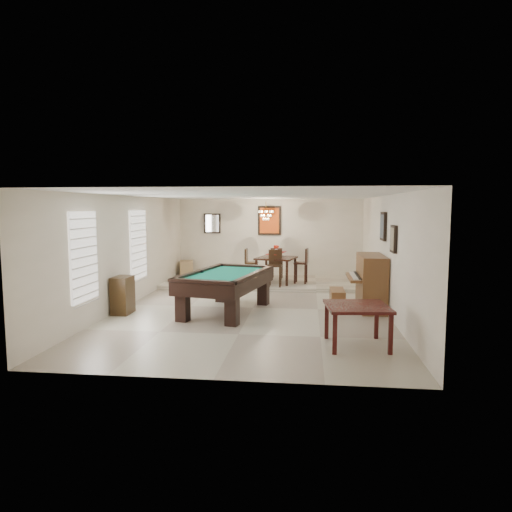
% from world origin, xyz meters
% --- Properties ---
extents(ground_plane, '(6.00, 9.00, 0.02)m').
position_xyz_m(ground_plane, '(0.00, 0.00, -0.01)').
color(ground_plane, beige).
extents(wall_back, '(6.00, 0.04, 2.60)m').
position_xyz_m(wall_back, '(0.00, 4.50, 1.30)').
color(wall_back, silver).
rests_on(wall_back, ground_plane).
extents(wall_front, '(6.00, 0.04, 2.60)m').
position_xyz_m(wall_front, '(0.00, -4.50, 1.30)').
color(wall_front, silver).
rests_on(wall_front, ground_plane).
extents(wall_left, '(0.04, 9.00, 2.60)m').
position_xyz_m(wall_left, '(-3.00, 0.00, 1.30)').
color(wall_left, silver).
rests_on(wall_left, ground_plane).
extents(wall_right, '(0.04, 9.00, 2.60)m').
position_xyz_m(wall_right, '(3.00, 0.00, 1.30)').
color(wall_right, silver).
rests_on(wall_right, ground_plane).
extents(ceiling, '(6.00, 9.00, 0.04)m').
position_xyz_m(ceiling, '(0.00, 0.00, 2.60)').
color(ceiling, white).
rests_on(ceiling, wall_back).
extents(dining_step, '(6.00, 2.50, 0.12)m').
position_xyz_m(dining_step, '(0.00, 3.25, 0.06)').
color(dining_step, beige).
rests_on(dining_step, ground_plane).
extents(window_left_front, '(0.06, 1.00, 1.70)m').
position_xyz_m(window_left_front, '(-2.97, -2.20, 1.40)').
color(window_left_front, white).
rests_on(window_left_front, wall_left).
extents(window_left_rear, '(0.06, 1.00, 1.70)m').
position_xyz_m(window_left_rear, '(-2.97, 0.60, 1.40)').
color(window_left_rear, white).
rests_on(window_left_rear, wall_left).
extents(pool_table, '(1.92, 2.84, 0.87)m').
position_xyz_m(pool_table, '(-0.54, -0.52, 0.43)').
color(pool_table, black).
rests_on(pool_table, ground_plane).
extents(square_table, '(1.12, 1.12, 0.70)m').
position_xyz_m(square_table, '(2.09, -2.73, 0.35)').
color(square_table, '#340E0D').
rests_on(square_table, ground_plane).
extents(upright_piano, '(0.84, 1.50, 1.25)m').
position_xyz_m(upright_piano, '(2.56, 0.18, 0.63)').
color(upright_piano, brown).
rests_on(upright_piano, ground_plane).
extents(piano_bench, '(0.32, 0.81, 0.45)m').
position_xyz_m(piano_bench, '(1.94, 0.11, 0.23)').
color(piano_bench, brown).
rests_on(piano_bench, ground_plane).
extents(apothecary_chest, '(0.37, 0.55, 0.82)m').
position_xyz_m(apothecary_chest, '(-2.78, -0.91, 0.41)').
color(apothecary_chest, black).
rests_on(apothecary_chest, ground_plane).
extents(dining_table, '(1.26, 1.26, 0.87)m').
position_xyz_m(dining_table, '(0.33, 2.92, 0.55)').
color(dining_table, black).
rests_on(dining_table, dining_step).
extents(flower_vase, '(0.15, 0.15, 0.25)m').
position_xyz_m(flower_vase, '(0.33, 2.92, 1.12)').
color(flower_vase, red).
rests_on(flower_vase, dining_table).
extents(dining_chair_south, '(0.38, 0.38, 1.02)m').
position_xyz_m(dining_chair_south, '(0.34, 2.24, 0.63)').
color(dining_chair_south, black).
rests_on(dining_chair_south, dining_step).
extents(dining_chair_north, '(0.37, 0.37, 0.96)m').
position_xyz_m(dining_chair_north, '(0.30, 3.69, 0.60)').
color(dining_chair_north, black).
rests_on(dining_chair_north, dining_step).
extents(dining_chair_west, '(0.37, 0.37, 0.99)m').
position_xyz_m(dining_chair_west, '(-0.39, 2.88, 0.62)').
color(dining_chair_west, black).
rests_on(dining_chair_west, dining_step).
extents(dining_chair_east, '(0.42, 0.42, 1.02)m').
position_xyz_m(dining_chair_east, '(1.06, 2.91, 0.63)').
color(dining_chair_east, black).
rests_on(dining_chair_east, dining_step).
extents(corner_bench, '(0.54, 0.61, 0.47)m').
position_xyz_m(corner_bench, '(-2.69, 4.10, 0.35)').
color(corner_bench, tan).
rests_on(corner_bench, dining_step).
extents(chandelier, '(0.44, 0.44, 0.60)m').
position_xyz_m(chandelier, '(0.00, 3.20, 2.20)').
color(chandelier, '#FFE5B2').
rests_on(chandelier, ceiling).
extents(back_painting, '(0.75, 0.06, 0.95)m').
position_xyz_m(back_painting, '(0.00, 4.46, 1.90)').
color(back_painting, '#D84C14').
rests_on(back_painting, wall_back).
extents(back_mirror, '(0.55, 0.06, 0.65)m').
position_xyz_m(back_mirror, '(-1.90, 4.46, 1.80)').
color(back_mirror, white).
rests_on(back_mirror, wall_back).
extents(right_picture_upper, '(0.06, 0.55, 0.65)m').
position_xyz_m(right_picture_upper, '(2.96, 0.30, 1.90)').
color(right_picture_upper, slate).
rests_on(right_picture_upper, wall_right).
extents(right_picture_lower, '(0.06, 0.45, 0.55)m').
position_xyz_m(right_picture_lower, '(2.96, -1.00, 1.70)').
color(right_picture_lower, gray).
rests_on(right_picture_lower, wall_right).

